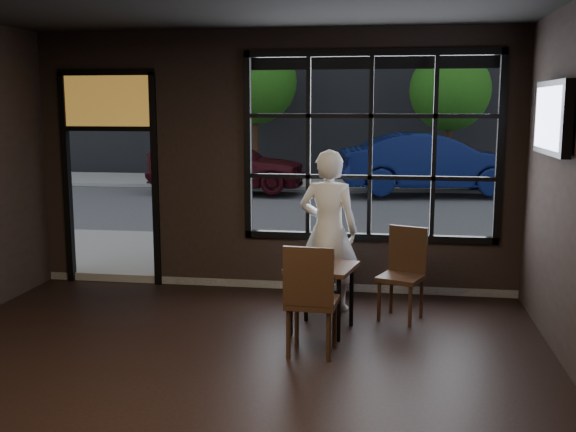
% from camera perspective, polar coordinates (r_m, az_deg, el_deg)
% --- Properties ---
extents(floor, '(6.00, 7.00, 0.02)m').
position_cam_1_polar(floor, '(5.38, -8.12, -16.04)').
color(floor, black).
rests_on(floor, ground).
extents(window_frame, '(3.06, 0.12, 2.28)m').
position_cam_1_polar(window_frame, '(8.16, 6.99, 5.83)').
color(window_frame, black).
rests_on(window_frame, ground).
extents(stained_transom, '(1.20, 0.06, 0.70)m').
position_cam_1_polar(stained_transom, '(8.88, -15.03, 9.41)').
color(stained_transom, orange).
rests_on(stained_transom, ground).
extents(street_asphalt, '(60.00, 41.00, 0.04)m').
position_cam_1_polar(street_asphalt, '(28.77, 5.84, 4.65)').
color(street_asphalt, '#545456').
rests_on(street_asphalt, ground).
extents(cafe_table, '(0.75, 0.75, 0.69)m').
position_cam_1_polar(cafe_table, '(6.93, 2.87, -6.94)').
color(cafe_table, '#311D12').
rests_on(cafe_table, floor).
extents(chair_near, '(0.48, 0.48, 1.05)m').
position_cam_1_polar(chair_near, '(6.27, 2.06, -6.98)').
color(chair_near, '#311D12').
rests_on(chair_near, floor).
extents(chair_window, '(0.56, 0.56, 0.99)m').
position_cam_1_polar(chair_window, '(7.34, 9.54, -4.92)').
color(chair_window, '#311D12').
rests_on(chair_window, floor).
extents(man, '(0.71, 0.51, 1.81)m').
position_cam_1_polar(man, '(7.55, 3.44, -1.22)').
color(man, silver).
rests_on(man, floor).
extents(hotdog, '(0.21, 0.10, 0.06)m').
position_cam_1_polar(hotdog, '(7.03, 3.16, -3.57)').
color(hotdog, tan).
rests_on(hotdog, cafe_table).
extents(cup, '(0.13, 0.13, 0.10)m').
position_cam_1_polar(cup, '(6.71, 1.10, -4.03)').
color(cup, silver).
rests_on(cup, cafe_table).
extents(tv, '(0.13, 1.17, 0.69)m').
position_cam_1_polar(tv, '(6.80, 21.51, 7.74)').
color(tv, black).
rests_on(tv, wall_right).
extents(navy_car, '(4.80, 2.37, 1.51)m').
position_cam_1_polar(navy_car, '(17.51, 12.03, 4.41)').
color(navy_car, '#091343').
rests_on(navy_car, street_asphalt).
extents(maroon_car, '(4.10, 1.65, 1.40)m').
position_cam_1_polar(maroon_car, '(17.70, -5.17, 4.44)').
color(maroon_car, '#3C0B12').
rests_on(maroon_car, street_asphalt).
extents(tree_left, '(2.48, 2.48, 4.23)m').
position_cam_1_polar(tree_left, '(20.20, -2.81, 11.26)').
color(tree_left, '#332114').
rests_on(tree_left, street_asphalt).
extents(tree_right, '(2.25, 2.25, 3.85)m').
position_cam_1_polar(tree_right, '(19.61, 13.57, 10.28)').
color(tree_right, '#332114').
rests_on(tree_right, street_asphalt).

